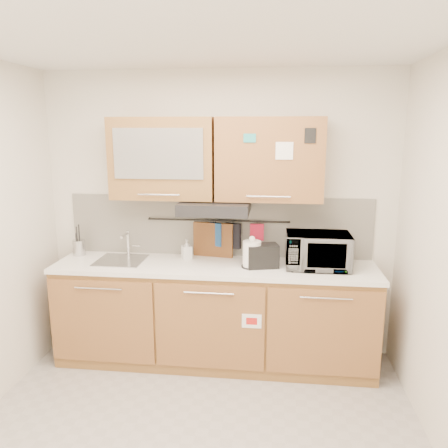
# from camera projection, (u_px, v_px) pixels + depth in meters

# --- Properties ---
(ceiling) EXTENTS (3.20, 3.20, 0.00)m
(ceiling) POSITION_uv_depth(u_px,v_px,m) (182.00, 29.00, 2.31)
(ceiling) COLOR white
(ceiling) RESTS_ON wall_back
(wall_back) EXTENTS (3.20, 0.00, 3.20)m
(wall_back) POSITION_uv_depth(u_px,v_px,m) (219.00, 215.00, 4.04)
(wall_back) COLOR silver
(wall_back) RESTS_ON ground
(base_cabinet) EXTENTS (2.80, 0.64, 0.88)m
(base_cabinet) POSITION_uv_depth(u_px,v_px,m) (214.00, 319.00, 3.93)
(base_cabinet) COLOR olive
(base_cabinet) RESTS_ON floor
(countertop) EXTENTS (2.82, 0.62, 0.04)m
(countertop) POSITION_uv_depth(u_px,v_px,m) (214.00, 267.00, 3.82)
(countertop) COLOR white
(countertop) RESTS_ON base_cabinet
(backsplash) EXTENTS (2.80, 0.02, 0.56)m
(backsplash) POSITION_uv_depth(u_px,v_px,m) (218.00, 226.00, 4.05)
(backsplash) COLOR silver
(backsplash) RESTS_ON countertop
(upper_cabinets) EXTENTS (1.82, 0.37, 0.70)m
(upper_cabinets) POSITION_uv_depth(u_px,v_px,m) (215.00, 159.00, 3.75)
(upper_cabinets) COLOR olive
(upper_cabinets) RESTS_ON wall_back
(range_hood) EXTENTS (0.60, 0.46, 0.10)m
(range_hood) POSITION_uv_depth(u_px,v_px,m) (215.00, 207.00, 3.77)
(range_hood) COLOR black
(range_hood) RESTS_ON upper_cabinets
(sink) EXTENTS (0.42, 0.40, 0.26)m
(sink) POSITION_uv_depth(u_px,v_px,m) (121.00, 260.00, 3.93)
(sink) COLOR silver
(sink) RESTS_ON countertop
(utensil_rail) EXTENTS (1.30, 0.02, 0.02)m
(utensil_rail) POSITION_uv_depth(u_px,v_px,m) (218.00, 221.00, 4.00)
(utensil_rail) COLOR black
(utensil_rail) RESTS_ON backsplash
(utensil_crock) EXTENTS (0.14, 0.14, 0.29)m
(utensil_crock) POSITION_uv_depth(u_px,v_px,m) (79.00, 247.00, 4.09)
(utensil_crock) COLOR #B5B6BA
(utensil_crock) RESTS_ON countertop
(kettle) EXTENTS (0.20, 0.19, 0.28)m
(kettle) POSITION_uv_depth(u_px,v_px,m) (252.00, 255.00, 3.73)
(kettle) COLOR white
(kettle) RESTS_ON countertop
(toaster) EXTENTS (0.30, 0.22, 0.20)m
(toaster) POSITION_uv_depth(u_px,v_px,m) (262.00, 256.00, 3.73)
(toaster) COLOR black
(toaster) RESTS_ON countertop
(microwave) EXTENTS (0.54, 0.37, 0.30)m
(microwave) POSITION_uv_depth(u_px,v_px,m) (318.00, 251.00, 3.71)
(microwave) COLOR #999999
(microwave) RESTS_ON countertop
(soap_bottle) EXTENTS (0.11, 0.11, 0.18)m
(soap_bottle) POSITION_uv_depth(u_px,v_px,m) (187.00, 249.00, 3.96)
(soap_bottle) COLOR #999999
(soap_bottle) RESTS_ON countertop
(cutting_board) EXTENTS (0.37, 0.08, 0.46)m
(cutting_board) POSITION_uv_depth(u_px,v_px,m) (213.00, 247.00, 4.04)
(cutting_board) COLOR brown
(cutting_board) RESTS_ON utensil_rail
(oven_mitt) EXTENTS (0.13, 0.08, 0.22)m
(oven_mitt) POSITION_uv_depth(u_px,v_px,m) (215.00, 234.00, 4.01)
(oven_mitt) COLOR navy
(oven_mitt) RESTS_ON utensil_rail
(dark_pouch) EXTENTS (0.15, 0.09, 0.23)m
(dark_pouch) POSITION_uv_depth(u_px,v_px,m) (233.00, 236.00, 4.00)
(dark_pouch) COLOR black
(dark_pouch) RESTS_ON utensil_rail
(pot_holder) EXTENTS (0.12, 0.03, 0.15)m
(pot_holder) POSITION_uv_depth(u_px,v_px,m) (257.00, 232.00, 3.96)
(pot_holder) COLOR #BD1936
(pot_holder) RESTS_ON utensil_rail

